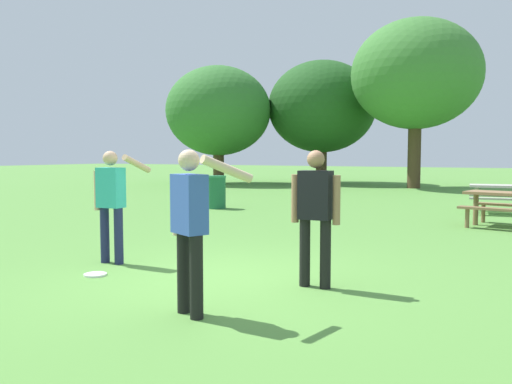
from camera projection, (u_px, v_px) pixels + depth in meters
The scene contains 11 objects.
ground_plane at pixel (225, 279), 6.73m from camera, with size 120.00×120.00×0.00m, color #568E3D.
person_thrower at pixel (112, 198), 7.66m from camera, with size 0.61×0.68×1.64m.
person_catcher at pixel (315, 209), 6.27m from camera, with size 0.61×0.23×1.64m.
person_bystander at pixel (191, 219), 5.17m from camera, with size 0.80×0.59×1.64m.
frisbee at pixel (95, 275), 6.94m from camera, with size 0.30×0.30×0.03m, color white.
picnic_table_near at pixel (508, 202), 11.43m from camera, with size 1.95×1.73×0.77m.
picnic_table_far at pixel (504, 193), 14.06m from camera, with size 1.84×1.59×0.77m.
trash_can_beside_table at pixel (216, 192), 15.46m from camera, with size 0.59×0.59×0.96m.
tree_tall_left at pixel (218, 111), 28.12m from camera, with size 5.58×5.58×6.26m.
tree_broad_center at pixel (322, 107), 28.70m from camera, with size 5.84×5.84×6.64m.
tree_far_right at pixel (416, 75), 24.30m from camera, with size 5.92×5.92×7.78m.
Camera 1 is at (3.44, -5.68, 1.60)m, focal length 37.07 mm.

